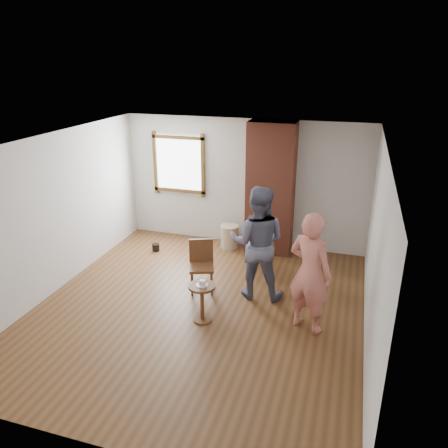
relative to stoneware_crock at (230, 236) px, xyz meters
The scene contains 12 objects.
ground 2.42m from the stoneware_crock, 85.35° to the right, with size 5.50×5.50×0.00m, color brown.
room_shell 2.39m from the stoneware_crock, 85.57° to the right, with size 5.04×5.52×2.62m.
brick_chimney 1.33m from the stoneware_crock, ahead, with size 0.90×0.50×2.60m, color #964935.
stoneware_crock is the anchor object (origin of this frame).
dark_pot 1.53m from the stoneware_crock, 156.43° to the right, with size 0.15×0.15×0.15m, color black.
dining_chair_left 1.80m from the stoneware_crock, 89.13° to the right, with size 0.52×0.52×0.87m.
dining_chair_right 1.21m from the stoneware_crock, 44.27° to the right, with size 0.57×0.57×1.01m.
side_table 2.73m from the stoneware_crock, 82.26° to the right, with size 0.40×0.40×0.60m.
cake_plate 2.75m from the stoneware_crock, 82.26° to the right, with size 0.18×0.18×0.01m, color white.
cake_slice 2.75m from the stoneware_crock, 82.05° to the right, with size 0.08×0.07×0.06m, color silver.
man 2.08m from the stoneware_crock, 60.64° to the right, with size 0.91×0.71×1.88m, color #141739.
person_pink 3.13m from the stoneware_crock, 52.27° to the right, with size 0.65×0.43×1.79m, color #E57F72.
Camera 1 is at (2.12, -5.56, 3.72)m, focal length 35.00 mm.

